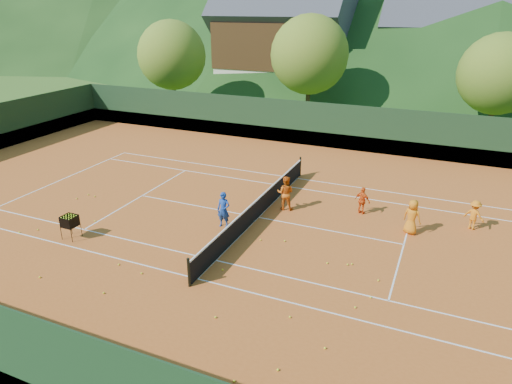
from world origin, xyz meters
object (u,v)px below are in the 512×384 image
at_px(coach, 224,210).
at_px(student_a, 285,193).
at_px(ball_hopper, 70,222).
at_px(student_d, 474,215).
at_px(student_c, 412,217).
at_px(chalet_left, 283,39).
at_px(tennis_net, 258,207).
at_px(student_b, 362,201).
at_px(chalet_mid, 447,48).

distance_m(coach, student_a, 3.32).
bearing_deg(ball_hopper, student_d, 26.24).
height_order(student_a, student_c, student_a).
distance_m(student_c, chalet_left, 33.61).
bearing_deg(tennis_net, student_d, 16.36).
bearing_deg(student_c, ball_hopper, 43.59).
relative_size(student_c, ball_hopper, 1.52).
bearing_deg(student_d, coach, 44.55).
relative_size(coach, student_c, 1.04).
distance_m(student_b, ball_hopper, 12.74).
xyz_separation_m(chalet_left, chalet_mid, (16.00, 4.00, -0.66)).
relative_size(tennis_net, ball_hopper, 12.07).
bearing_deg(student_d, chalet_mid, -62.34).
bearing_deg(ball_hopper, student_a, 41.27).
height_order(student_d, chalet_left, chalet_left).
distance_m(student_a, chalet_left, 30.99).
height_order(student_a, chalet_mid, chalet_mid).
xyz_separation_m(student_b, student_c, (2.28, -1.15, 0.11)).
distance_m(student_d, ball_hopper, 16.97).
distance_m(student_a, student_d, 8.21).
bearing_deg(chalet_mid, student_b, -93.21).
height_order(coach, chalet_mid, chalet_mid).
bearing_deg(student_a, tennis_net, 49.42).
bearing_deg(chalet_left, student_d, -55.38).
distance_m(chalet_left, chalet_mid, 16.51).
height_order(student_c, chalet_left, chalet_left).
relative_size(student_d, chalet_left, 0.10).
xyz_separation_m(student_c, chalet_mid, (-0.50, 32.87, 4.21)).
relative_size(student_b, ball_hopper, 1.29).
height_order(student_c, tennis_net, student_c).
bearing_deg(student_b, student_c, 173.13).
relative_size(student_a, student_b, 1.27).
bearing_deg(coach, student_a, 53.82).
bearing_deg(tennis_net, student_a, 59.43).
relative_size(coach, ball_hopper, 1.59).
xyz_separation_m(student_c, tennis_net, (-6.50, -1.13, -0.26)).
xyz_separation_m(student_a, chalet_mid, (5.20, 32.65, 4.15)).
relative_size(student_b, student_c, 0.85).
xyz_separation_m(student_b, chalet_left, (-14.22, 27.72, 4.98)).
bearing_deg(student_d, chalet_left, -33.01).
bearing_deg(chalet_mid, ball_hopper, -107.57).
bearing_deg(chalet_left, student_b, -62.84).
bearing_deg(chalet_mid, student_d, -84.71).
xyz_separation_m(student_d, tennis_net, (-8.91, -2.61, -0.16)).
bearing_deg(student_b, chalet_left, -42.98).
distance_m(student_b, chalet_left, 31.55).
relative_size(student_a, ball_hopper, 1.64).
bearing_deg(chalet_mid, tennis_net, -100.01).
xyz_separation_m(coach, student_b, (5.23, 3.71, -0.15)).
height_order(student_a, tennis_net, student_a).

